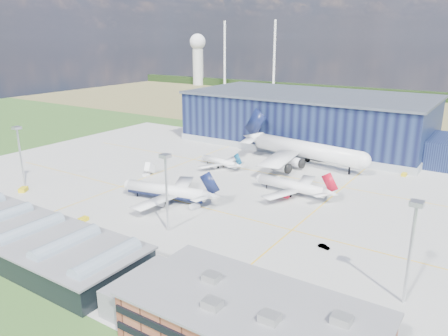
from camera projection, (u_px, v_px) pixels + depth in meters
The scene contains 23 objects.
ground at pixel (201, 194), 155.93m from camera, with size 600.00×600.00×0.00m, color #315620.
apron at pixel (217, 186), 163.92m from camera, with size 220.00×160.00×0.08m.
farmland at pixel (372, 110), 331.90m from camera, with size 600.00×220.00×0.01m, color olive.
treeline at pixel (397, 94), 394.73m from camera, with size 600.00×8.00×8.00m, color black.
horizon_dressing at pixel (218, 55), 482.08m from camera, with size 440.20×18.00×70.00m.
hangar at pixel (313, 121), 226.92m from camera, with size 145.00×62.00×26.10m.
ops_building at pixel (251, 325), 77.63m from camera, with size 46.00×23.00×10.90m.
glass_concourse at pixel (40, 244), 110.26m from camera, with size 78.00×23.00×8.60m.
light_mast_west at pixel (19, 147), 159.01m from camera, with size 2.60×2.60×23.00m.
light_mast_center at pixel (166, 180), 122.21m from camera, with size 2.60×2.60×23.00m.
light_mast_east at pixel (412, 236), 88.03m from camera, with size 2.60×2.60×23.00m.
airliner_navy at pixel (166, 184), 147.49m from camera, with size 37.28×36.47×12.16m, color white, non-canonical shape.
airliner_red at pixel (291, 180), 153.79m from camera, with size 32.88×32.16×10.72m, color white, non-canonical shape.
airliner_widebody at pixel (307, 141), 188.13m from camera, with size 65.38×63.96×21.32m, color white, non-canonical shape.
airliner_regional at pixel (220, 158), 186.94m from camera, with size 24.15×23.62×7.87m, color white, non-canonical shape.
gse_tug_a at pixel (23, 190), 158.25m from camera, with size 2.28×3.73×1.56m, color gold.
gse_tug_b at pixel (83, 219), 132.90m from camera, with size 1.93×2.90×1.26m, color gold.
gse_cart_a at pixel (195, 206), 142.81m from camera, with size 2.13×3.20×1.39m, color white.
gse_van_b at pixel (276, 168), 183.09m from camera, with size 2.32×5.07×2.32m, color white.
gse_tug_c at pixel (404, 175), 175.89m from camera, with size 1.81×2.90×1.27m, color gold.
gse_cart_b at pixel (278, 179), 170.21m from camera, with size 1.86×2.78×1.21m, color white.
airstair at pixel (150, 170), 177.44m from camera, with size 2.22×5.56×3.56m, color white.
car_b at pixel (324, 247), 115.90m from camera, with size 1.12×3.23×1.06m, color #99999E.
Camera 1 is at (87.29, -117.99, 54.09)m, focal length 35.00 mm.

